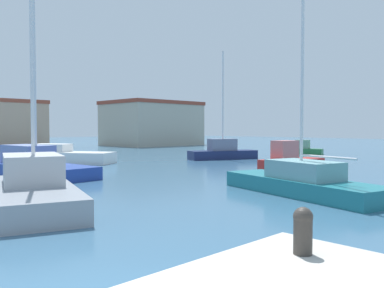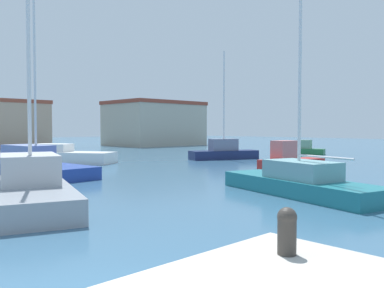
{
  "view_description": "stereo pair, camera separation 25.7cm",
  "coord_description": "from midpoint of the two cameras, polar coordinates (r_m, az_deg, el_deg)",
  "views": [
    {
      "loc": [
        -2.54,
        -4.66,
        2.56
      ],
      "look_at": [
        15.05,
        13.31,
        1.57
      ],
      "focal_mm": 38.18,
      "sensor_mm": 36.0,
      "label": 1
    },
    {
      "loc": [
        -2.36,
        -4.84,
        2.56
      ],
      "look_at": [
        15.05,
        13.31,
        1.57
      ],
      "focal_mm": 38.18,
      "sensor_mm": 36.0,
      "label": 2
    }
  ],
  "objects": [
    {
      "name": "sailboat_blue_far_right",
      "position": [
        23.64,
        -20.92,
        -2.68
      ],
      "size": [
        3.29,
        8.27,
        11.77
      ],
      "color": "#233D93",
      "rests_on": "water"
    },
    {
      "name": "sailboat_teal_distant_east",
      "position": [
        16.18,
        15.23,
        -4.92
      ],
      "size": [
        3.64,
        7.33,
        11.85
      ],
      "color": "#1E707A",
      "rests_on": "water"
    },
    {
      "name": "motorboat_green_center_channel",
      "position": [
        41.03,
        15.46,
        -0.75
      ],
      "size": [
        2.31,
        4.18,
        1.4
      ],
      "color": "#28703D",
      "rests_on": "water"
    },
    {
      "name": "motorboat_red_mid_harbor",
      "position": [
        23.65,
        13.86,
        -2.52
      ],
      "size": [
        4.31,
        1.95,
        1.86
      ],
      "color": "#B22823",
      "rests_on": "water"
    },
    {
      "name": "motorboat_white_near_pier",
      "position": [
        31.39,
        -17.63,
        -1.6
      ],
      "size": [
        6.0,
        7.84,
        1.39
      ],
      "color": "white",
      "rests_on": "water"
    },
    {
      "name": "mooring_bollard",
      "position": [
        5.41,
        14.48,
        -11.42
      ],
      "size": [
        0.25,
        0.25,
        0.6
      ],
      "color": "#38332D",
      "rests_on": "pier_quay"
    },
    {
      "name": "sailboat_navy_outer_mooring",
      "position": [
        33.52,
        4.66,
        -1.04
      ],
      "size": [
        5.82,
        3.78,
        8.8
      ],
      "color": "#19234C",
      "rests_on": "water"
    },
    {
      "name": "water",
      "position": [
        30.39,
        -8.59,
        -2.6
      ],
      "size": [
        160.0,
        160.0,
        0.0
      ],
      "primitive_type": "plane",
      "color": "#38607F",
      "rests_on": "ground"
    },
    {
      "name": "sailboat_grey_inner_mooring",
      "position": [
        14.27,
        -21.17,
        -5.72
      ],
      "size": [
        4.44,
        7.25,
        7.58
      ],
      "color": "gray",
      "rests_on": "water"
    },
    {
      "name": "yacht_club",
      "position": [
        60.45,
        -5.16,
        2.88
      ],
      "size": [
        12.6,
        9.79,
        6.41
      ],
      "color": "#B2A893",
      "rests_on": "ground"
    },
    {
      "name": "warehouse_block",
      "position": [
        62.74,
        -4.43,
        2.76
      ],
      "size": [
        11.33,
        8.91,
        6.19
      ],
      "color": "#B2A893",
      "rests_on": "ground"
    }
  ]
}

